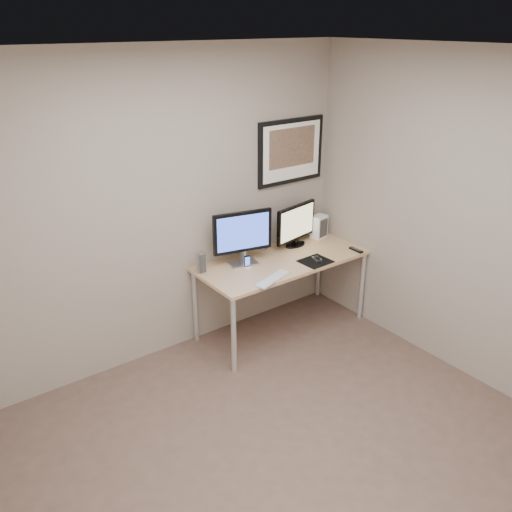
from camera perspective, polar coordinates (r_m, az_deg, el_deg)
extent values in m
plane|color=#503C32|center=(3.97, 3.72, -20.23)|extent=(3.60, 3.60, 0.00)
plane|color=white|center=(2.87, 5.16, 20.62)|extent=(3.60, 3.60, 0.00)
plane|color=gray|center=(4.53, -9.83, 4.65)|extent=(3.60, 0.00, 3.60)
plane|color=gray|center=(4.51, 22.01, 3.16)|extent=(0.00, 3.40, 3.40)
cube|color=#AD8453|center=(4.97, 2.79, -0.50)|extent=(1.60, 0.70, 0.03)
cylinder|color=silver|center=(4.52, -2.36, -8.37)|extent=(0.04, 0.04, 0.70)
cylinder|color=silver|center=(4.98, -6.41, -5.29)|extent=(0.04, 0.04, 0.70)
cylinder|color=silver|center=(5.41, 11.07, -3.14)|extent=(0.04, 0.04, 0.70)
cylinder|color=silver|center=(5.80, 6.62, -0.95)|extent=(0.04, 0.04, 0.70)
cube|color=black|center=(5.15, 3.68, 10.95)|extent=(0.75, 0.03, 0.60)
cube|color=white|center=(5.13, 3.80, 10.91)|extent=(0.67, 0.00, 0.52)
cube|color=orange|center=(5.12, 3.84, 11.34)|extent=(0.54, 0.00, 0.36)
cube|color=#B3B3B8|center=(4.86, -1.39, -0.73)|extent=(0.28, 0.23, 0.02)
cube|color=#B3B3B8|center=(4.84, -1.40, -0.05)|extent=(0.06, 0.05, 0.11)
cube|color=black|center=(4.75, -1.43, 2.57)|extent=(0.54, 0.15, 0.37)
cube|color=#253FA6|center=(4.73, -1.30, 2.51)|extent=(0.47, 0.11, 0.31)
cube|color=black|center=(5.27, 4.15, 1.19)|extent=(0.24, 0.16, 0.02)
cube|color=black|center=(5.26, 4.16, 1.53)|extent=(0.06, 0.05, 0.05)
cube|color=black|center=(5.19, 4.23, 3.56)|extent=(0.52, 0.13, 0.34)
cube|color=tan|center=(5.17, 4.35, 3.50)|extent=(0.47, 0.10, 0.29)
cylinder|color=#B3B3B8|center=(4.68, -5.87, -0.67)|extent=(0.08, 0.08, 0.20)
cylinder|color=#B3B3B8|center=(5.15, 0.82, 1.80)|extent=(0.10, 0.10, 0.20)
cube|color=black|center=(4.77, -0.92, -0.61)|extent=(0.07, 0.07, 0.12)
cube|color=silver|center=(4.58, 1.80, -2.41)|extent=(0.42, 0.23, 0.01)
cube|color=black|center=(4.94, 6.28, -0.56)|extent=(0.28, 0.25, 0.00)
ellipsoid|color=black|center=(4.96, 6.42, -0.24)|extent=(0.07, 0.10, 0.03)
cube|color=black|center=(5.23, 10.49, 0.65)|extent=(0.04, 0.15, 0.02)
cube|color=white|center=(5.46, 6.65, 3.09)|extent=(0.17, 0.14, 0.23)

